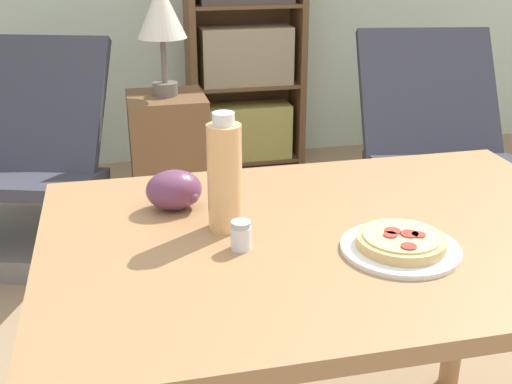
% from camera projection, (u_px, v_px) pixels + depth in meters
% --- Properties ---
extents(dining_table, '(1.18, 0.80, 0.74)m').
position_uv_depth(dining_table, '(332.00, 276.00, 1.35)').
color(dining_table, '#A37549').
rests_on(dining_table, ground_plane).
extents(pizza_on_plate, '(0.23, 0.23, 0.04)m').
position_uv_depth(pizza_on_plate, '(400.00, 244.00, 1.22)').
color(pizza_on_plate, white).
rests_on(pizza_on_plate, dining_table).
extents(grape_bunch, '(0.12, 0.10, 0.09)m').
position_uv_depth(grape_bunch, '(174.00, 190.00, 1.39)').
color(grape_bunch, '#6B3856').
rests_on(grape_bunch, dining_table).
extents(drink_bottle, '(0.07, 0.07, 0.24)m').
position_uv_depth(drink_bottle, '(225.00, 176.00, 1.28)').
color(drink_bottle, '#EFB270').
rests_on(drink_bottle, dining_table).
extents(salt_shaker, '(0.04, 0.04, 0.06)m').
position_uv_depth(salt_shaker, '(241.00, 235.00, 1.22)').
color(salt_shaker, white).
rests_on(salt_shaker, dining_table).
extents(lounge_chair_near, '(0.81, 0.92, 0.88)m').
position_uv_depth(lounge_chair_near, '(26.00, 188.00, 2.75)').
color(lounge_chair_near, slate).
rests_on(lounge_chair_near, ground_plane).
extents(lounge_chair_far, '(0.74, 0.86, 0.88)m').
position_uv_depth(lounge_chair_far, '(433.00, 169.00, 2.95)').
color(lounge_chair_far, slate).
rests_on(lounge_chair_far, ground_plane).
extents(bookshelf, '(0.67, 0.27, 1.39)m').
position_uv_depth(bookshelf, '(245.00, 52.00, 3.67)').
color(bookshelf, brown).
rests_on(bookshelf, ground_plane).
extents(side_table, '(0.34, 0.34, 0.64)m').
position_uv_depth(side_table, '(169.00, 163.00, 2.94)').
color(side_table, brown).
rests_on(side_table, ground_plane).
extents(table_lamp, '(0.21, 0.21, 0.48)m').
position_uv_depth(table_lamp, '(161.00, 16.00, 2.69)').
color(table_lamp, '#665B51').
rests_on(table_lamp, side_table).
extents(potted_plant_floor, '(0.38, 0.32, 0.53)m').
position_uv_depth(potted_plant_floor, '(451.00, 120.00, 3.81)').
color(potted_plant_floor, '#BCB2A3').
rests_on(potted_plant_floor, ground_plane).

